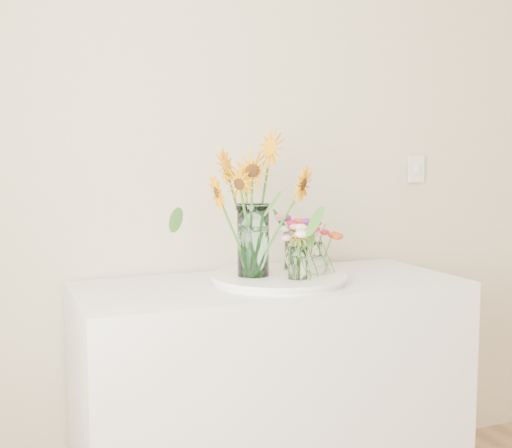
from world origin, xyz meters
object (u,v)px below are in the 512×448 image
small_vase_b (318,258)px  small_vase_c (294,254)px  mason_jar (253,240)px  small_vase_a (298,264)px  counter (271,401)px  tray (278,279)px

small_vase_b → small_vase_c: small_vase_c is taller
mason_jar → small_vase_c: bearing=18.8°
mason_jar → small_vase_a: mason_jar is taller
small_vase_a → small_vase_c: small_vase_c is taller
mason_jar → small_vase_c: mason_jar is taller
counter → tray: (0.02, -0.02, 0.46)m
counter → small_vase_c: small_vase_c is taller
small_vase_a → mason_jar: bearing=136.6°
small_vase_b → small_vase_c: 0.11m
counter → small_vase_b: (0.16, -0.05, 0.53)m
small_vase_a → small_vase_b: bearing=32.7°
tray → small_vase_a: small_vase_a is taller
mason_jar → small_vase_c: 0.22m
small_vase_c → mason_jar: bearing=-161.2°
tray → small_vase_b: small_vase_b is taller
counter → small_vase_c: size_ratio=10.96×
counter → small_vase_c: (0.12, 0.06, 0.54)m
tray → small_vase_c: size_ratio=3.67×
small_vase_b → small_vase_a: bearing=-147.3°
small_vase_b → mason_jar: bearing=170.8°
counter → mason_jar: 0.61m
small_vase_a → small_vase_c: 0.20m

